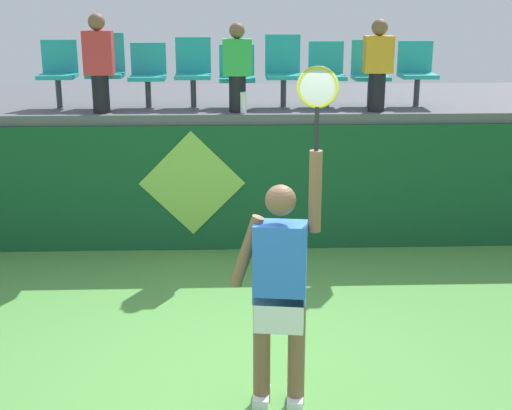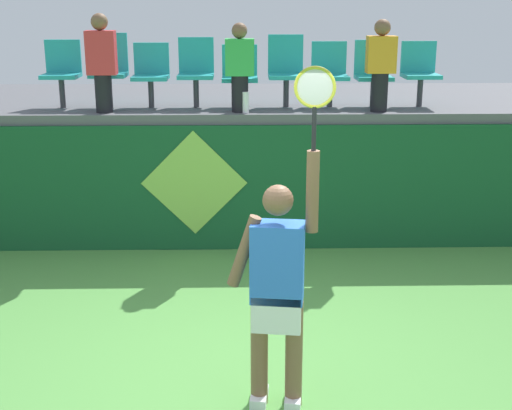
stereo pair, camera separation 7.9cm
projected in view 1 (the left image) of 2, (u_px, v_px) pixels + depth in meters
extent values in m
plane|color=#519342|center=(246.00, 381.00, 5.70)|extent=(40.00, 40.00, 0.00)
cube|color=#144C28|center=(240.00, 187.00, 8.56)|extent=(13.39, 0.20, 1.53)
cube|color=#56565B|center=(238.00, 101.00, 9.76)|extent=(13.39, 3.09, 0.12)
cube|color=white|center=(262.00, 397.00, 5.39)|extent=(0.16, 0.27, 0.08)
cube|color=white|center=(296.00, 399.00, 5.37)|extent=(0.16, 0.27, 0.08)
cylinder|color=brown|center=(262.00, 352.00, 5.29)|extent=(0.13, 0.13, 0.85)
cylinder|color=brown|center=(296.00, 354.00, 5.26)|extent=(0.13, 0.13, 0.85)
cube|color=white|center=(279.00, 310.00, 5.17)|extent=(0.39, 0.27, 0.28)
cube|color=blue|center=(280.00, 262.00, 5.07)|extent=(0.41, 0.27, 0.59)
sphere|color=brown|center=(281.00, 200.00, 4.94)|extent=(0.22, 0.22, 0.22)
cylinder|color=brown|center=(247.00, 251.00, 5.07)|extent=(0.27, 0.13, 0.55)
cylinder|color=brown|center=(315.00, 191.00, 4.89)|extent=(0.09, 0.09, 0.58)
cylinder|color=black|center=(317.00, 129.00, 4.77)|extent=(0.03, 0.03, 0.30)
torus|color=gold|center=(318.00, 87.00, 4.69)|extent=(0.28, 0.06, 0.28)
ellipsoid|color=silver|center=(318.00, 87.00, 4.69)|extent=(0.24, 0.05, 0.24)
cylinder|color=white|center=(243.00, 103.00, 8.34)|extent=(0.08, 0.08, 0.25)
cylinder|color=#38383D|center=(59.00, 93.00, 8.71)|extent=(0.07, 0.07, 0.37)
cube|color=teal|center=(58.00, 76.00, 8.65)|extent=(0.44, 0.42, 0.05)
cube|color=teal|center=(60.00, 56.00, 8.77)|extent=(0.44, 0.04, 0.40)
cylinder|color=#38383D|center=(107.00, 93.00, 8.73)|extent=(0.07, 0.07, 0.38)
cube|color=teal|center=(105.00, 75.00, 8.67)|extent=(0.44, 0.42, 0.05)
cube|color=teal|center=(107.00, 52.00, 8.78)|extent=(0.44, 0.04, 0.47)
cylinder|color=#38383D|center=(148.00, 94.00, 8.75)|extent=(0.07, 0.07, 0.34)
cube|color=teal|center=(148.00, 78.00, 8.70)|extent=(0.44, 0.42, 0.05)
cube|color=teal|center=(149.00, 58.00, 8.82)|extent=(0.44, 0.04, 0.39)
cylinder|color=#38383D|center=(193.00, 93.00, 8.77)|extent=(0.07, 0.07, 0.36)
cube|color=teal|center=(193.00, 76.00, 8.71)|extent=(0.44, 0.42, 0.05)
cube|color=teal|center=(193.00, 55.00, 8.83)|extent=(0.44, 0.04, 0.44)
cylinder|color=#38383D|center=(237.00, 94.00, 8.79)|extent=(0.07, 0.07, 0.32)
cube|color=teal|center=(237.00, 79.00, 8.74)|extent=(0.44, 0.42, 0.05)
cube|color=teal|center=(237.00, 60.00, 8.86)|extent=(0.44, 0.04, 0.38)
cylinder|color=#38383D|center=(283.00, 93.00, 8.81)|extent=(0.07, 0.07, 0.35)
cube|color=teal|center=(284.00, 76.00, 8.75)|extent=(0.44, 0.42, 0.05)
cube|color=teal|center=(283.00, 54.00, 8.86)|extent=(0.44, 0.04, 0.47)
cylinder|color=#38383D|center=(327.00, 93.00, 8.83)|extent=(0.07, 0.07, 0.34)
cube|color=teal|center=(327.00, 77.00, 8.78)|extent=(0.44, 0.42, 0.05)
cube|color=teal|center=(326.00, 57.00, 8.89)|extent=(0.44, 0.04, 0.40)
cylinder|color=#38383D|center=(370.00, 93.00, 8.85)|extent=(0.07, 0.07, 0.33)
cube|color=teal|center=(371.00, 78.00, 8.80)|extent=(0.44, 0.42, 0.05)
cube|color=teal|center=(369.00, 57.00, 8.91)|extent=(0.44, 0.04, 0.43)
cylinder|color=#38383D|center=(417.00, 92.00, 8.87)|extent=(0.07, 0.07, 0.36)
cube|color=teal|center=(418.00, 76.00, 8.81)|extent=(0.44, 0.42, 0.05)
cube|color=teal|center=(415.00, 57.00, 8.93)|extent=(0.44, 0.04, 0.39)
cylinder|color=black|center=(377.00, 92.00, 8.45)|extent=(0.20, 0.20, 0.46)
cube|color=orange|center=(378.00, 54.00, 8.33)|extent=(0.34, 0.20, 0.43)
sphere|color=brown|center=(380.00, 27.00, 8.24)|extent=(0.19, 0.19, 0.19)
cylinder|color=black|center=(101.00, 94.00, 8.35)|extent=(0.20, 0.20, 0.45)
cube|color=red|center=(98.00, 53.00, 8.22)|extent=(0.34, 0.20, 0.51)
sphere|color=brown|center=(96.00, 22.00, 8.12)|extent=(0.20, 0.20, 0.20)
cylinder|color=black|center=(237.00, 94.00, 8.41)|extent=(0.20, 0.20, 0.43)
cube|color=green|center=(237.00, 57.00, 8.29)|extent=(0.34, 0.20, 0.43)
sphere|color=brown|center=(237.00, 31.00, 8.20)|extent=(0.18, 0.18, 0.18)
cube|color=#144C28|center=(194.00, 250.00, 8.65)|extent=(0.90, 0.01, 0.00)
plane|color=#8CC64C|center=(192.00, 183.00, 8.41)|extent=(1.27, 0.00, 1.27)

